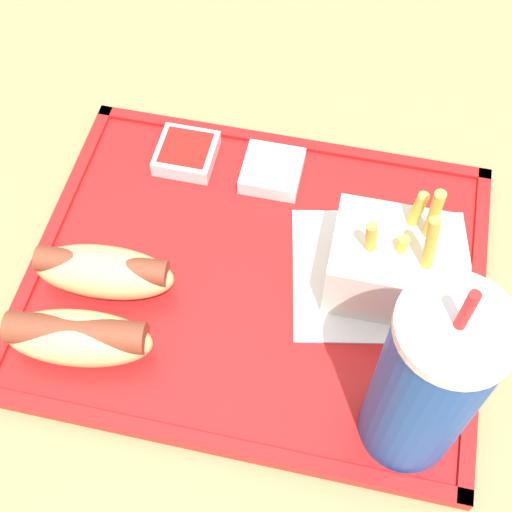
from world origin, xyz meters
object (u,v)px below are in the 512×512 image
(sauce_cup_mayo, at_px, (272,170))
(sauce_cup_ketchup, at_px, (186,153))
(hot_dog_near, at_px, (104,271))
(hot_dog_far, at_px, (78,337))
(soda_cup, at_px, (427,384))
(fries_carton, at_px, (392,259))

(sauce_cup_mayo, xyz_separation_m, sauce_cup_ketchup, (0.08, -0.00, 0.00))
(hot_dog_near, distance_m, sauce_cup_ketchup, 0.15)
(hot_dog_far, bearing_deg, sauce_cup_mayo, -118.49)
(soda_cup, xyz_separation_m, hot_dog_far, (0.26, -0.01, -0.06))
(soda_cup, distance_m, hot_dog_near, 0.28)
(hot_dog_near, height_order, fries_carton, fries_carton)
(fries_carton, bearing_deg, hot_dog_far, 27.03)
(hot_dog_near, distance_m, sauce_cup_mayo, 0.19)
(soda_cup, xyz_separation_m, fries_carton, (0.03, -0.13, -0.05))
(soda_cup, distance_m, sauce_cup_ketchup, 0.33)
(fries_carton, xyz_separation_m, sauce_cup_mayo, (0.12, -0.09, -0.03))
(hot_dog_near, xyz_separation_m, sauce_cup_ketchup, (-0.03, -0.15, -0.02))
(hot_dog_far, relative_size, hot_dog_near, 1.01)
(hot_dog_far, height_order, fries_carton, fries_carton)
(hot_dog_far, xyz_separation_m, sauce_cup_ketchup, (-0.03, -0.21, -0.02))
(soda_cup, height_order, hot_dog_far, soda_cup)
(sauce_cup_ketchup, bearing_deg, fries_carton, 155.22)
(soda_cup, distance_m, hot_dog_far, 0.27)
(sauce_cup_ketchup, bearing_deg, hot_dog_near, 79.09)
(hot_dog_far, bearing_deg, hot_dog_near, -90.00)
(fries_carton, bearing_deg, soda_cup, 103.06)
(hot_dog_near, xyz_separation_m, fries_carton, (-0.23, -0.06, 0.01))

